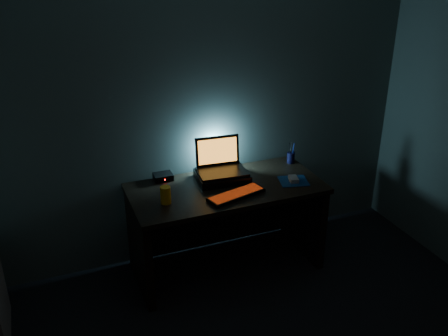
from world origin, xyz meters
name	(u,v)px	position (x,y,z in m)	size (l,w,h in m)	color
room	(358,237)	(0.00, 0.00, 1.25)	(3.50, 4.00, 2.50)	black
desk	(224,212)	(0.00, 1.67, 0.49)	(1.50, 0.70, 0.75)	black
riser	(222,176)	(0.01, 1.74, 0.78)	(0.40, 0.30, 0.06)	black
laptop	(220,163)	(0.02, 1.79, 0.87)	(0.40, 0.31, 0.26)	black
keyboard	(236,195)	(0.01, 1.44, 0.76)	(0.47, 0.25, 0.03)	black
mousepad	(293,181)	(0.53, 1.51, 0.75)	(0.22, 0.20, 0.00)	navy
mouse	(294,179)	(0.53, 1.51, 0.77)	(0.06, 0.11, 0.03)	gray
pen_cup	(291,158)	(0.68, 1.83, 0.80)	(0.07, 0.07, 0.09)	black
juice_glass	(166,195)	(-0.51, 1.53, 0.82)	(0.08, 0.08, 0.13)	#ED9F0C
router	(163,177)	(-0.42, 1.92, 0.77)	(0.15, 0.12, 0.05)	black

